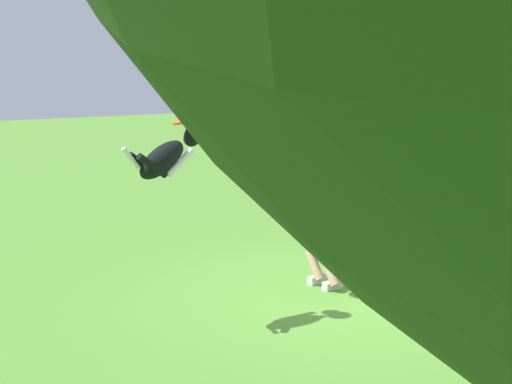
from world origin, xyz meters
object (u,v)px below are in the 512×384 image
object	(u,v)px
person	(326,231)
frisbee_held	(320,245)
dog	(166,158)
frisbee_flying	(183,120)

from	to	relation	value
person	frisbee_held	world-z (taller)	person
dog	frisbee_flying	size ratio (longest dim) A/B	4.44
frisbee_flying	dog	bearing A→B (deg)	6.98
person	frisbee_flying	world-z (taller)	frisbee_flying
dog	frisbee_held	bearing A→B (deg)	-16.55
person	frisbee_flying	distance (m)	2.41
frisbee_held	dog	bearing A→B (deg)	-7.33
person	frisbee_flying	size ratio (longest dim) A/B	5.78
person	frisbee_held	size ratio (longest dim) A/B	4.95
frisbee_flying	person	bearing A→B (deg)	179.13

